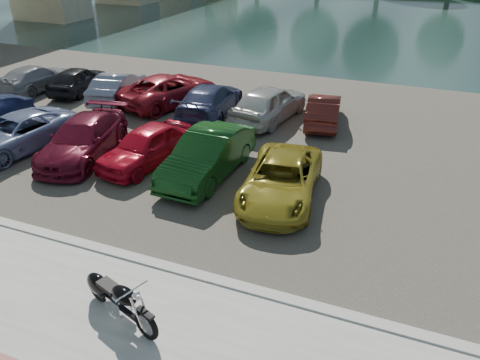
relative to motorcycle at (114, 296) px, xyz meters
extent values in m
plane|color=#595447|center=(0.17, -0.25, -0.56)|extent=(200.00, 200.00, 0.00)
cube|color=#9F9D96|center=(0.17, -1.25, -0.51)|extent=(60.00, 6.00, 0.10)
cube|color=#9F9D96|center=(0.17, 1.75, -0.49)|extent=(60.00, 0.30, 0.14)
cube|color=#403A33|center=(0.17, 10.75, -0.54)|extent=(60.00, 18.00, 0.04)
cube|color=#1B3130|center=(0.17, 39.75, -0.56)|extent=(120.00, 40.00, 0.00)
torus|color=black|center=(0.99, -0.34, -0.12)|extent=(0.68, 0.33, 0.68)
torus|color=black|center=(-0.58, 0.19, -0.12)|extent=(0.68, 0.33, 0.68)
cylinder|color=#B2B2B7|center=(0.99, -0.34, -0.12)|extent=(0.45, 0.21, 0.46)
cylinder|color=#B2B2B7|center=(-0.58, 0.19, -0.12)|extent=(0.45, 0.21, 0.46)
cylinder|color=silver|center=(0.82, -0.39, 0.18)|extent=(0.32, 0.15, 0.63)
cylinder|color=silver|center=(0.89, -0.20, 0.18)|extent=(0.32, 0.15, 0.63)
cylinder|color=silver|center=(0.67, -0.24, 0.57)|extent=(0.28, 0.72, 0.04)
sphere|color=silver|center=(0.77, -0.27, 0.49)|extent=(0.20, 0.20, 0.16)
sphere|color=silver|center=(0.83, -0.29, 0.49)|extent=(0.14, 0.14, 0.11)
cube|color=black|center=(0.99, -0.34, 0.19)|extent=(0.47, 0.28, 0.06)
cube|color=black|center=(0.21, -0.08, -0.18)|extent=(1.17, 0.48, 0.08)
cube|color=silver|center=(0.16, -0.06, -0.11)|extent=(0.53, 0.45, 0.34)
cylinder|color=silver|center=(0.25, -0.09, 0.09)|extent=(0.29, 0.25, 0.27)
cylinder|color=silver|center=(0.06, -0.03, 0.09)|extent=(0.29, 0.25, 0.27)
ellipsoid|color=black|center=(0.38, -0.13, 0.26)|extent=(0.76, 0.56, 0.32)
cube|color=black|center=(-0.13, 0.04, 0.20)|extent=(0.61, 0.44, 0.10)
ellipsoid|color=black|center=(-0.53, 0.17, 0.00)|extent=(0.80, 0.55, 0.50)
cube|color=black|center=(-0.58, 0.19, -0.07)|extent=(0.44, 0.30, 0.30)
cylinder|color=silver|center=(-0.07, 0.19, -0.24)|extent=(1.07, 0.44, 0.09)
cylinder|color=silver|center=(-0.07, 0.19, -0.16)|extent=(1.07, 0.44, 0.09)
cylinder|color=#B2B2B7|center=(0.00, -0.20, -0.33)|extent=(0.07, 0.14, 0.22)
imported|color=#7785AD|center=(-8.43, 5.85, 0.13)|extent=(2.92, 5.00, 1.31)
imported|color=maroon|center=(-5.75, 6.28, 0.16)|extent=(2.83, 5.00, 1.37)
imported|color=#B80C20|center=(-3.34, 6.60, 0.15)|extent=(2.19, 4.13, 1.34)
imported|color=#103B13|center=(-0.95, 6.57, 0.23)|extent=(1.74, 4.60, 1.50)
imported|color=olive|center=(1.75, 6.06, 0.11)|extent=(2.66, 4.79, 1.27)
imported|color=gray|center=(-13.16, 11.86, 0.11)|extent=(1.83, 4.39, 1.27)
imported|color=black|center=(-10.93, 12.38, 0.13)|extent=(2.11, 4.04, 1.31)
imported|color=slate|center=(-8.28, 12.03, 0.15)|extent=(2.19, 4.30, 1.35)
imported|color=maroon|center=(-5.81, 12.55, 0.18)|extent=(3.76, 5.53, 1.40)
imported|color=navy|center=(-3.36, 11.87, 0.17)|extent=(2.41, 4.94, 1.38)
imported|color=#B3B4AF|center=(-0.75, 12.27, 0.25)|extent=(2.54, 4.77, 1.55)
imported|color=#4F1A15|center=(1.52, 12.72, 0.10)|extent=(1.88, 3.92, 1.24)
camera|label=1|loc=(5.24, -5.95, 6.77)|focal=35.00mm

